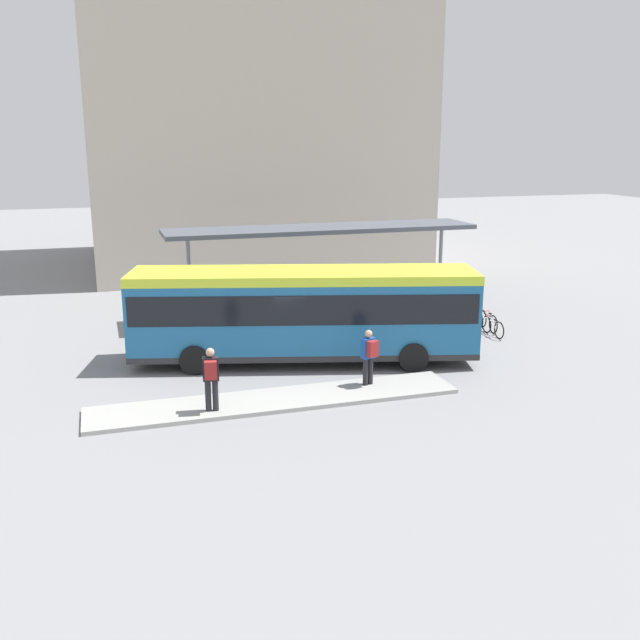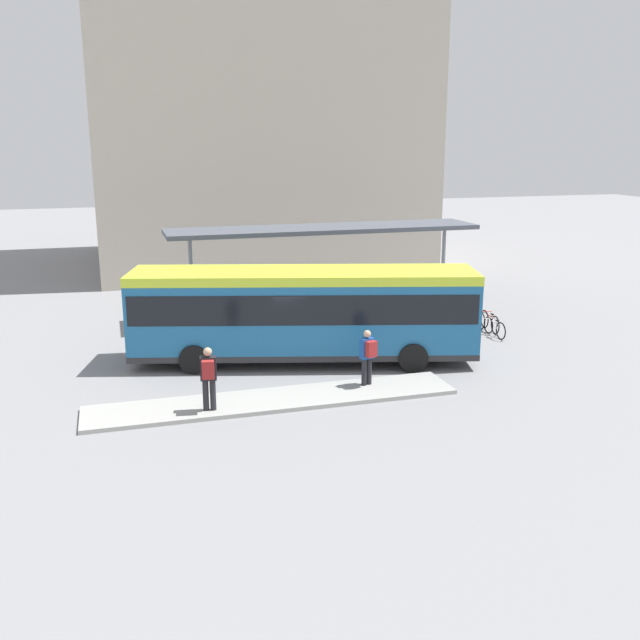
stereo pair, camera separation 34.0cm
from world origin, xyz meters
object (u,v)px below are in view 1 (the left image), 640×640
city_bus (304,309)px  pedestrian_waiting (211,376)px  bicycle_red (488,321)px  pedestrian_companion (369,354)px  bicycle_white (493,327)px  bicycle_green (474,317)px

city_bus → pedestrian_waiting: (-3.71, -3.87, -0.68)m
bicycle_red → pedestrian_companion: bearing=130.6°
city_bus → pedestrian_companion: (1.09, -3.16, -0.73)m
pedestrian_waiting → bicycle_white: bearing=-57.7°
bicycle_green → bicycle_white: bearing=1.0°
pedestrian_companion → bicycle_green: size_ratio=1.03×
bicycle_white → bicycle_red: size_ratio=0.93×
bicycle_green → bicycle_red: bearing=16.0°
bicycle_white → bicycle_red: bicycle_red is taller
bicycle_red → bicycle_green: 0.80m
pedestrian_companion → bicycle_red: size_ratio=1.00×
bicycle_white → pedestrian_waiting: bearing=112.4°
pedestrian_companion → bicycle_white: bearing=-74.1°
city_bus → bicycle_green: size_ratio=7.06×
pedestrian_companion → city_bus: bearing=3.1°
bicycle_red → city_bus: bearing=107.4°
city_bus → bicycle_white: bearing=22.2°
pedestrian_companion → bicycle_red: 8.46m
city_bus → pedestrian_companion: size_ratio=6.83×
pedestrian_waiting → city_bus: bearing=-34.4°
pedestrian_waiting → pedestrian_companion: size_ratio=1.04×
pedestrian_waiting → pedestrian_companion: (4.80, 0.72, -0.04)m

